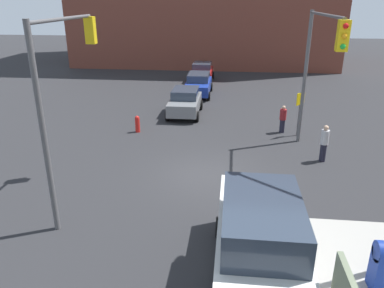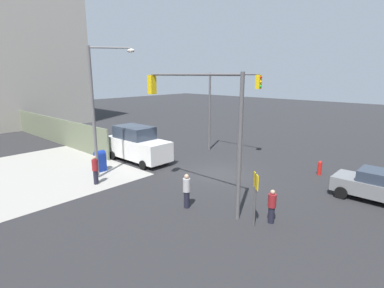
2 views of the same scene
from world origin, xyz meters
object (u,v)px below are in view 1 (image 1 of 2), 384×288
traffic_signal_nw_corner (318,57)px  sedan_gray (185,102)px  pedestrian_crossing (324,143)px  hatchback_red (202,72)px  traffic_signal_se_corner (64,77)px  van_white_delivery (259,241)px  pedestrian_walking_north (283,119)px  fire_hydrant (137,124)px  sedan_blue (198,84)px

traffic_signal_nw_corner → sedan_gray: (-6.48, -6.49, -3.82)m
pedestrian_crossing → traffic_signal_nw_corner: bearing=-73.3°
hatchback_red → traffic_signal_nw_corner: bearing=20.6°
traffic_signal_se_corner → sedan_gray: (-11.31, 2.51, -3.75)m
van_white_delivery → pedestrian_walking_north: van_white_delivery is taller
hatchback_red → sedan_gray: 10.29m
traffic_signal_se_corner → sedan_gray: 12.18m
fire_hydrant → pedestrian_walking_north: bearing=95.7°
pedestrian_walking_north → pedestrian_crossing: bearing=-58.5°
sedan_gray → van_white_delivery: bearing=14.3°
traffic_signal_se_corner → hatchback_red: (-21.60, 2.70, -3.75)m
van_white_delivery → pedestrian_walking_north: bearing=170.6°
hatchback_red → sedan_gray: bearing=-1.1°
hatchback_red → fire_hydrant: bearing=-9.8°
fire_hydrant → traffic_signal_se_corner: bearing=-2.2°
hatchback_red → pedestrian_walking_north: hatchback_red is taller
sedan_blue → pedestrian_walking_north: bearing=33.8°
hatchback_red → sedan_gray: size_ratio=1.05×
hatchback_red → pedestrian_crossing: bearing=22.5°
pedestrian_crossing → pedestrian_walking_north: size_ratio=1.12×
traffic_signal_se_corner → van_white_delivery: bearing=60.1°
hatchback_red → pedestrian_crossing: 18.33m
van_white_delivery → pedestrian_crossing: (-8.28, 3.40, -0.38)m
traffic_signal_nw_corner → hatchback_red: bearing=-159.4°
hatchback_red → van_white_delivery: (25.22, 3.60, 0.44)m
van_white_delivery → fire_hydrant: bearing=-152.0°
pedestrian_walking_north → sedan_blue: bearing=135.1°
traffic_signal_nw_corner → hatchback_red: traffic_signal_nw_corner is taller
fire_hydrant → hatchback_red: (-13.94, 2.40, 0.36)m
hatchback_red → sedan_blue: 5.03m
sedan_gray → pedestrian_crossing: (6.65, 7.19, 0.06)m
traffic_signal_nw_corner → pedestrian_crossing: size_ratio=3.77×
sedan_blue → pedestrian_walking_north: 9.77m
traffic_signal_nw_corner → sedan_blue: 13.79m
sedan_blue → sedan_gray: bearing=-3.8°
van_white_delivery → traffic_signal_se_corner: bearing=-119.9°
fire_hydrant → pedestrian_crossing: size_ratio=0.54×
van_white_delivery → sedan_blue: bearing=-170.3°
hatchback_red → pedestrian_crossing: pedestrian_crossing is taller
hatchback_red → van_white_delivery: 25.48m
sedan_blue → van_white_delivery: (20.20, 3.44, 0.44)m
hatchback_red → sedan_gray: same height
sedan_blue → pedestrian_crossing: pedestrian_crossing is taller
sedan_blue → fire_hydrant: bearing=-16.0°
hatchback_red → pedestrian_walking_north: (13.14, 5.60, -0.05)m
pedestrian_crossing → pedestrian_walking_north: bearing=-129.3°
pedestrian_crossing → pedestrian_walking_north: pedestrian_crossing is taller
fire_hydrant → van_white_delivery: 12.80m
hatchback_red → sedan_blue: (5.02, 0.16, 0.00)m
sedan_blue → van_white_delivery: 20.49m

